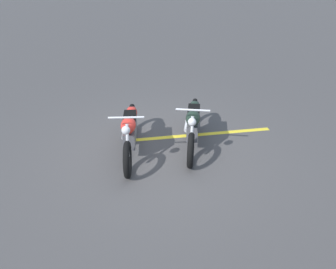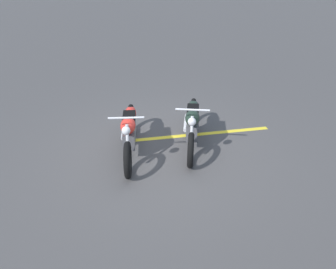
# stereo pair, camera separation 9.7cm
# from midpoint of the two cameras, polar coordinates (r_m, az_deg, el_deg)

# --- Properties ---
(ground_plane) EXTENTS (60.00, 60.00, 0.00)m
(ground_plane) POSITION_cam_midpoint_polar(r_m,az_deg,el_deg) (6.55, -1.32, -2.93)
(ground_plane) COLOR #474444
(motorcycle_bright_foreground) EXTENTS (2.22, 0.65, 1.04)m
(motorcycle_bright_foreground) POSITION_cam_midpoint_polar(r_m,az_deg,el_deg) (6.38, -7.23, 0.68)
(motorcycle_bright_foreground) COLOR black
(motorcycle_bright_foreground) RESTS_ON ground
(motorcycle_dark_foreground) EXTENTS (2.16, 0.85, 1.04)m
(motorcycle_dark_foreground) POSITION_cam_midpoint_polar(r_m,az_deg,el_deg) (6.63, 3.84, 2.03)
(motorcycle_dark_foreground) COLOR black
(motorcycle_dark_foreground) RESTS_ON ground
(parking_stripe_near) EXTENTS (0.22, 3.20, 0.01)m
(parking_stripe_near) POSITION_cam_midpoint_polar(r_m,az_deg,el_deg) (7.17, 5.04, 0.05)
(parking_stripe_near) COLOR yellow
(parking_stripe_near) RESTS_ON ground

